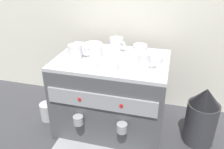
{
  "coord_description": "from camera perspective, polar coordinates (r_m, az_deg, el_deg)",
  "views": [
    {
      "loc": [
        0.32,
        -1.2,
        1.02
      ],
      "look_at": [
        0.0,
        0.0,
        0.38
      ],
      "focal_mm": 37.17,
      "sensor_mm": 36.0,
      "label": 1
    }
  ],
  "objects": [
    {
      "name": "ground_plane",
      "position": [
        1.6,
        0.0,
        -12.3
      ],
      "size": [
        4.0,
        4.0,
        0.0
      ],
      "primitive_type": "plane",
      "color": "#38383D"
    },
    {
      "name": "tiled_backsplash_wall",
      "position": [
        1.68,
        3.28,
        8.6
      ],
      "size": [
        2.8,
        0.03,
        0.97
      ],
      "primitive_type": "cube",
      "color": "silver",
      "rests_on": "ground_plane"
    },
    {
      "name": "espresso_machine",
      "position": [
        1.46,
        -0.04,
        -5.0
      ],
      "size": [
        0.65,
        0.57,
        0.49
      ],
      "color": "#4C4C51",
      "rests_on": "ground_plane"
    },
    {
      "name": "ceramic_cup_0",
      "position": [
        1.36,
        6.98,
        5.75
      ],
      "size": [
        0.1,
        0.11,
        0.07
      ],
      "color": "white",
      "rests_on": "espresso_machine"
    },
    {
      "name": "ceramic_cup_1",
      "position": [
        1.35,
        -4.23,
        5.75
      ],
      "size": [
        0.12,
        0.08,
        0.07
      ],
      "color": "white",
      "rests_on": "espresso_machine"
    },
    {
      "name": "ceramic_cup_2",
      "position": [
        1.22,
        7.99,
        3.33
      ],
      "size": [
        0.11,
        0.07,
        0.08
      ],
      "color": "white",
      "rests_on": "espresso_machine"
    },
    {
      "name": "ceramic_cup_3",
      "position": [
        1.35,
        -8.97,
        5.56
      ],
      "size": [
        0.08,
        0.12,
        0.08
      ],
      "color": "white",
      "rests_on": "espresso_machine"
    },
    {
      "name": "ceramic_cup_4",
      "position": [
        1.48,
        1.17,
        7.63
      ],
      "size": [
        0.11,
        0.09,
        0.07
      ],
      "color": "white",
      "rests_on": "espresso_machine"
    },
    {
      "name": "ceramic_bowl_0",
      "position": [
        1.47,
        -4.61,
        6.76
      ],
      "size": [
        0.11,
        0.11,
        0.04
      ],
      "color": "white",
      "rests_on": "espresso_machine"
    },
    {
      "name": "ceramic_bowl_1",
      "position": [
        1.23,
        -1.01,
        2.45
      ],
      "size": [
        0.12,
        0.12,
        0.04
      ],
      "color": "white",
      "rests_on": "espresso_machine"
    },
    {
      "name": "ceramic_bowl_2",
      "position": [
        1.3,
        10.37,
        3.5
      ],
      "size": [
        0.09,
        0.09,
        0.04
      ],
      "color": "white",
      "rests_on": "espresso_machine"
    },
    {
      "name": "coffee_grinder",
      "position": [
        1.48,
        21.2,
        -9.57
      ],
      "size": [
        0.18,
        0.18,
        0.37
      ],
      "color": "#333338",
      "rests_on": "ground_plane"
    },
    {
      "name": "milk_pitcher",
      "position": [
        1.68,
        -15.56,
        -8.72
      ],
      "size": [
        0.1,
        0.1,
        0.12
      ],
      "primitive_type": "cylinder",
      "color": "#B7B7BC",
      "rests_on": "ground_plane"
    }
  ]
}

